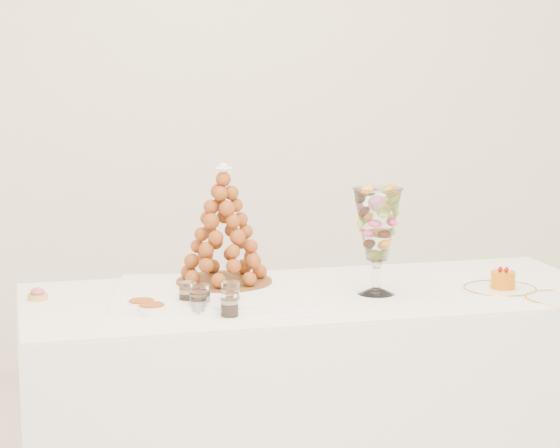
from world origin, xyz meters
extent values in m
cube|color=white|center=(0.00, 2.00, 1.40)|extent=(4.50, 0.04, 2.80)
cube|color=white|center=(0.14, 0.35, 0.35)|extent=(1.91, 0.86, 0.70)
cube|color=white|center=(0.14, 0.35, 0.71)|extent=(1.90, 0.86, 0.01)
cube|color=white|center=(-0.19, 0.38, 0.72)|extent=(0.67, 0.54, 0.02)
cylinder|color=white|center=(0.32, 0.31, 0.72)|extent=(0.12, 0.12, 0.02)
cylinder|color=white|center=(0.32, 0.31, 0.77)|extent=(0.03, 0.03, 0.08)
sphere|color=white|center=(0.32, 0.31, 0.81)|extent=(0.04, 0.04, 0.04)
cylinder|color=white|center=(0.72, 0.27, 0.72)|extent=(0.24, 0.24, 0.01)
cylinder|color=white|center=(0.86, 0.12, 0.71)|extent=(0.22, 0.22, 0.01)
cylinder|color=tan|center=(-0.74, 0.42, 0.72)|extent=(0.06, 0.06, 0.02)
ellipsoid|color=#C04F6B|center=(-0.74, 0.42, 0.74)|extent=(0.05, 0.05, 0.03)
cylinder|color=white|center=(-0.28, 0.26, 0.75)|extent=(0.06, 0.06, 0.07)
cylinder|color=white|center=(-0.25, 0.22, 0.75)|extent=(0.06, 0.06, 0.07)
cylinder|color=white|center=(-0.16, 0.24, 0.75)|extent=(0.07, 0.07, 0.07)
cylinder|color=white|center=(-0.26, 0.17, 0.74)|extent=(0.06, 0.06, 0.07)
cylinder|color=white|center=(-0.18, 0.11, 0.74)|extent=(0.06, 0.06, 0.07)
cylinder|color=white|center=(-0.43, 0.23, 0.72)|extent=(0.09, 0.09, 0.03)
cylinder|color=white|center=(-0.40, 0.18, 0.72)|extent=(0.08, 0.08, 0.03)
cylinder|color=brown|center=(-0.15, 0.48, 0.73)|extent=(0.31, 0.31, 0.01)
cone|color=#8D4115|center=(-0.15, 0.48, 0.92)|extent=(0.31, 0.31, 0.37)
sphere|color=white|center=(-0.15, 0.48, 1.10)|extent=(0.04, 0.04, 0.04)
cylinder|color=#CC6909|center=(0.73, 0.27, 0.75)|extent=(0.08, 0.08, 0.06)
sphere|color=#990509|center=(0.74, 0.27, 0.78)|extent=(0.01, 0.01, 0.01)
sphere|color=#990509|center=(0.73, 0.28, 0.78)|extent=(0.01, 0.01, 0.01)
sphere|color=#990509|center=(0.72, 0.26, 0.78)|extent=(0.01, 0.01, 0.01)
sphere|color=#990509|center=(0.73, 0.25, 0.78)|extent=(0.01, 0.01, 0.01)
camera|label=1|loc=(-0.59, -2.97, 1.51)|focal=70.00mm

